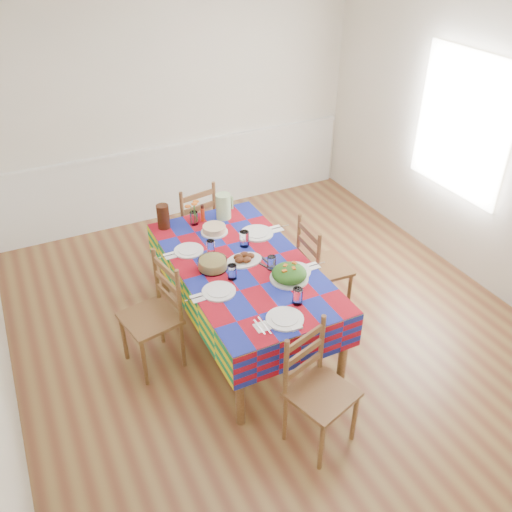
{
  "coord_description": "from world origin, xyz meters",
  "views": [
    {
      "loc": [
        -1.84,
        -3.41,
        3.35
      ],
      "look_at": [
        -0.16,
        0.02,
        0.82
      ],
      "focal_mm": 38.0,
      "sensor_mm": 36.0,
      "label": 1
    }
  ],
  "objects_px": {
    "dining_table": "(243,272)",
    "tea_pitcher": "(163,216)",
    "green_pitcher": "(223,206)",
    "chair_far": "(193,226)",
    "chair_left": "(155,316)",
    "meat_platter": "(244,259)",
    "chair_near": "(317,390)",
    "chair_right": "(320,268)"
  },
  "relations": [
    {
      "from": "meat_platter",
      "to": "tea_pitcher",
      "type": "bearing_deg",
      "value": 116.95
    },
    {
      "from": "tea_pitcher",
      "to": "chair_left",
      "type": "height_order",
      "value": "tea_pitcher"
    },
    {
      "from": "dining_table",
      "to": "tea_pitcher",
      "type": "relative_size",
      "value": 8.59
    },
    {
      "from": "chair_near",
      "to": "chair_right",
      "type": "height_order",
      "value": "chair_right"
    },
    {
      "from": "dining_table",
      "to": "green_pitcher",
      "type": "xyz_separation_m",
      "value": [
        0.17,
        0.8,
        0.21
      ]
    },
    {
      "from": "meat_platter",
      "to": "chair_left",
      "type": "relative_size",
      "value": 0.32
    },
    {
      "from": "green_pitcher",
      "to": "chair_far",
      "type": "relative_size",
      "value": 0.25
    },
    {
      "from": "meat_platter",
      "to": "chair_right",
      "type": "relative_size",
      "value": 0.32
    },
    {
      "from": "green_pitcher",
      "to": "chair_near",
      "type": "bearing_deg",
      "value": -95.14
    },
    {
      "from": "dining_table",
      "to": "chair_right",
      "type": "distance_m",
      "value": 0.82
    },
    {
      "from": "dining_table",
      "to": "chair_far",
      "type": "distance_m",
      "value": 1.27
    },
    {
      "from": "meat_platter",
      "to": "chair_right",
      "type": "bearing_deg",
      "value": -1.79
    },
    {
      "from": "chair_near",
      "to": "meat_platter",
      "type": "bearing_deg",
      "value": 70.98
    },
    {
      "from": "meat_platter",
      "to": "chair_left",
      "type": "xyz_separation_m",
      "value": [
        -0.82,
        -0.02,
        -0.31
      ]
    },
    {
      "from": "green_pitcher",
      "to": "chair_left",
      "type": "distance_m",
      "value": 1.31
    },
    {
      "from": "tea_pitcher",
      "to": "chair_far",
      "type": "relative_size",
      "value": 0.24
    },
    {
      "from": "chair_right",
      "to": "chair_near",
      "type": "bearing_deg",
      "value": 150.63
    },
    {
      "from": "dining_table",
      "to": "chair_near",
      "type": "relative_size",
      "value": 2.07
    },
    {
      "from": "meat_platter",
      "to": "green_pitcher",
      "type": "relative_size",
      "value": 1.27
    },
    {
      "from": "chair_far",
      "to": "chair_left",
      "type": "distance_m",
      "value": 1.48
    },
    {
      "from": "green_pitcher",
      "to": "chair_far",
      "type": "bearing_deg",
      "value": 109.55
    },
    {
      "from": "tea_pitcher",
      "to": "chair_right",
      "type": "relative_size",
      "value": 0.24
    },
    {
      "from": "chair_left",
      "to": "chair_right",
      "type": "xyz_separation_m",
      "value": [
        1.59,
        -0.01,
        -0.0
      ]
    },
    {
      "from": "chair_near",
      "to": "chair_right",
      "type": "bearing_deg",
      "value": 40.09
    },
    {
      "from": "dining_table",
      "to": "chair_far",
      "type": "xyz_separation_m",
      "value": [
        0.01,
        1.26,
        -0.2
      ]
    },
    {
      "from": "chair_left",
      "to": "chair_right",
      "type": "distance_m",
      "value": 1.59
    },
    {
      "from": "green_pitcher",
      "to": "tea_pitcher",
      "type": "height_order",
      "value": "green_pitcher"
    },
    {
      "from": "meat_platter",
      "to": "chair_near",
      "type": "xyz_separation_m",
      "value": [
        -0.04,
        -1.28,
        -0.33
      ]
    },
    {
      "from": "green_pitcher",
      "to": "chair_left",
      "type": "relative_size",
      "value": 0.25
    },
    {
      "from": "chair_near",
      "to": "chair_far",
      "type": "bearing_deg",
      "value": 72.24
    },
    {
      "from": "chair_far",
      "to": "chair_right",
      "type": "bearing_deg",
      "value": 111.69
    },
    {
      "from": "chair_near",
      "to": "green_pitcher",
      "type": "bearing_deg",
      "value": 67.59
    },
    {
      "from": "tea_pitcher",
      "to": "chair_near",
      "type": "bearing_deg",
      "value": -79.62
    },
    {
      "from": "meat_platter",
      "to": "dining_table",
      "type": "bearing_deg",
      "value": -134.32
    },
    {
      "from": "dining_table",
      "to": "chair_far",
      "type": "bearing_deg",
      "value": 89.62
    },
    {
      "from": "tea_pitcher",
      "to": "chair_far",
      "type": "distance_m",
      "value": 0.69
    },
    {
      "from": "chair_near",
      "to": "chair_far",
      "type": "distance_m",
      "value": 2.51
    },
    {
      "from": "dining_table",
      "to": "meat_platter",
      "type": "distance_m",
      "value": 0.12
    },
    {
      "from": "dining_table",
      "to": "green_pitcher",
      "type": "distance_m",
      "value": 0.84
    },
    {
      "from": "chair_near",
      "to": "chair_left",
      "type": "distance_m",
      "value": 1.49
    },
    {
      "from": "green_pitcher",
      "to": "dining_table",
      "type": "bearing_deg",
      "value": -102.16
    },
    {
      "from": "dining_table",
      "to": "meat_platter",
      "type": "relative_size",
      "value": 6.32
    }
  ]
}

